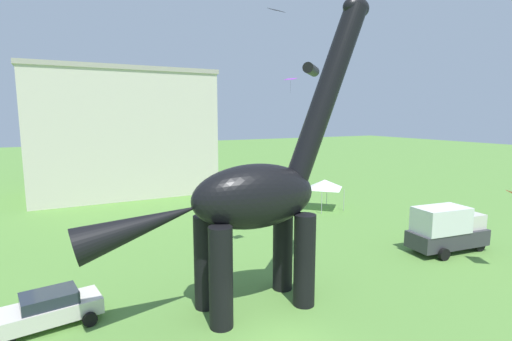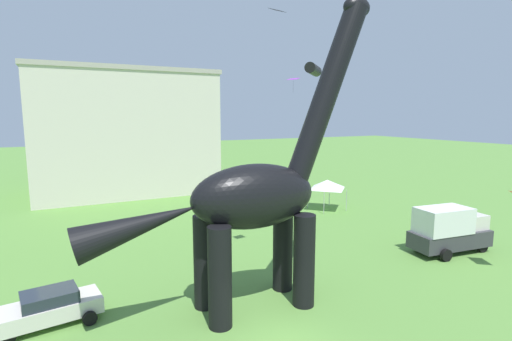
# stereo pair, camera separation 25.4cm
# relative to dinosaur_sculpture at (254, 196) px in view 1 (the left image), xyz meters

# --- Properties ---
(dinosaur_sculpture) EXTENTS (14.61, 3.10, 15.28)m
(dinosaur_sculpture) POSITION_rel_dinosaur_sculpture_xyz_m (0.00, 0.00, 0.00)
(dinosaur_sculpture) COLOR black
(dinosaur_sculpture) RESTS_ON ground_plane
(parked_sedan_left) EXTENTS (4.41, 2.37, 1.55)m
(parked_sedan_left) POSITION_rel_dinosaur_sculpture_xyz_m (-8.87, 2.62, -4.72)
(parked_sedan_left) COLOR silver
(parked_sedan_left) RESTS_ON ground_plane
(parked_box_truck) EXTENTS (5.80, 2.73, 3.20)m
(parked_box_truck) POSITION_rel_dinosaur_sculpture_xyz_m (15.27, 0.71, -3.88)
(parked_box_truck) COLOR #38383D
(parked_box_truck) RESTS_ON ground_plane
(festival_canopy_tent) EXTENTS (3.15, 3.15, 3.00)m
(festival_canopy_tent) POSITION_rel_dinosaur_sculpture_xyz_m (15.22, 14.26, -2.98)
(festival_canopy_tent) COLOR #B2B2B7
(festival_canopy_tent) RESTS_ON ground_plane
(kite_near_high) EXTENTS (3.22, 3.23, 0.92)m
(kite_near_high) POSITION_rel_dinosaur_sculpture_xyz_m (11.25, 10.72, 7.53)
(kite_near_high) COLOR black
(kite_drifting) EXTENTS (1.46, 1.61, 1.63)m
(kite_drifting) POSITION_rel_dinosaur_sculpture_xyz_m (15.05, 20.52, 7.69)
(kite_drifting) COLOR purple
(kite_high_right) EXTENTS (0.91, 0.72, 0.24)m
(kite_high_right) POSITION_rel_dinosaur_sculpture_xyz_m (2.92, 2.96, 9.43)
(kite_high_right) COLOR black
(background_building_block) EXTENTS (20.52, 13.50, 14.55)m
(background_building_block) POSITION_rel_dinosaur_sculpture_xyz_m (-1.07, 33.52, 1.76)
(background_building_block) COLOR beige
(background_building_block) RESTS_ON ground_plane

